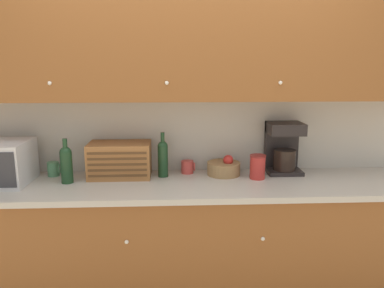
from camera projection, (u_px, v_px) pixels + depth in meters
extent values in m
plane|color=tan|center=(191.00, 274.00, 3.16)|extent=(24.00, 24.00, 0.00)
cube|color=silver|center=(190.00, 121.00, 2.92)|extent=(5.89, 0.06, 2.60)
cube|color=brown|center=(193.00, 244.00, 2.75)|extent=(3.49, 0.65, 0.88)
cube|color=#B7B2A8|center=(193.00, 185.00, 2.64)|extent=(3.51, 0.68, 0.04)
sphere|color=white|center=(127.00, 242.00, 2.37)|extent=(0.03, 0.03, 0.03)
sphere|color=white|center=(263.00, 239.00, 2.41)|extent=(0.03, 0.03, 0.03)
cube|color=#B7B2A8|center=(191.00, 135.00, 2.91)|extent=(3.49, 0.01, 0.56)
cube|color=brown|center=(221.00, 48.00, 2.63)|extent=(3.07, 0.33, 0.72)
sphere|color=white|center=(50.00, 83.00, 2.45)|extent=(0.03, 0.03, 0.03)
sphere|color=white|center=(167.00, 83.00, 2.49)|extent=(0.03, 0.03, 0.03)
sphere|color=white|center=(280.00, 83.00, 2.53)|extent=(0.03, 0.03, 0.03)
cube|color=#2D2D33|center=(6.00, 170.00, 2.41)|extent=(0.11, 0.01, 0.24)
cylinder|color=#4C845B|center=(53.00, 169.00, 2.79)|extent=(0.08, 0.08, 0.11)
torus|color=#4C845B|center=(60.00, 169.00, 2.79)|extent=(0.01, 0.07, 0.07)
cylinder|color=#19381E|center=(67.00, 168.00, 2.61)|extent=(0.08, 0.08, 0.22)
sphere|color=#19381E|center=(66.00, 153.00, 2.59)|extent=(0.08, 0.08, 0.08)
cylinder|color=#19381E|center=(65.00, 144.00, 2.58)|extent=(0.03, 0.03, 0.07)
cube|color=#996033|center=(120.00, 160.00, 2.76)|extent=(0.45, 0.27, 0.26)
cube|color=#54351C|center=(118.00, 176.00, 2.64)|extent=(0.41, 0.01, 0.02)
cube|color=#54351C|center=(117.00, 170.00, 2.63)|extent=(0.41, 0.01, 0.02)
cube|color=#54351C|center=(117.00, 165.00, 2.62)|extent=(0.41, 0.01, 0.02)
cube|color=#54351C|center=(117.00, 159.00, 2.61)|extent=(0.41, 0.01, 0.02)
cube|color=#54351C|center=(117.00, 153.00, 2.61)|extent=(0.41, 0.01, 0.02)
cylinder|color=#19381E|center=(163.00, 161.00, 2.76)|extent=(0.08, 0.08, 0.23)
sphere|color=#19381E|center=(163.00, 146.00, 2.74)|extent=(0.08, 0.08, 0.08)
cylinder|color=#19381E|center=(163.00, 138.00, 2.72)|extent=(0.03, 0.03, 0.08)
cylinder|color=#B73D38|center=(187.00, 167.00, 2.86)|extent=(0.09, 0.09, 0.10)
torus|color=#B73D38|center=(194.00, 167.00, 2.86)|extent=(0.01, 0.07, 0.07)
cylinder|color=#937047|center=(224.00, 168.00, 2.82)|extent=(0.25, 0.25, 0.10)
sphere|color=red|center=(228.00, 160.00, 2.79)|extent=(0.08, 0.08, 0.08)
cylinder|color=#B22D28|center=(258.00, 168.00, 2.71)|extent=(0.11, 0.11, 0.17)
cylinder|color=maroon|center=(258.00, 156.00, 2.70)|extent=(0.12, 0.12, 0.01)
cube|color=black|center=(283.00, 171.00, 2.87)|extent=(0.26, 0.22, 0.03)
cylinder|color=black|center=(284.00, 160.00, 2.84)|extent=(0.17, 0.17, 0.16)
cube|color=black|center=(281.00, 146.00, 2.92)|extent=(0.26, 0.05, 0.39)
cube|color=black|center=(285.00, 128.00, 2.80)|extent=(0.26, 0.22, 0.09)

